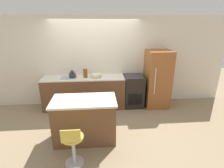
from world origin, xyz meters
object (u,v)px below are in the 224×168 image
at_px(stool_chair, 73,145).
at_px(kettle, 72,75).
at_px(mixing_bowl, 96,75).
at_px(oven_range, 133,91).
at_px(refrigerator, 157,79).

relative_size(stool_chair, kettle, 3.85).
relative_size(stool_chair, mixing_bowl, 2.78).
height_order(oven_range, kettle, kettle).
xyz_separation_m(refrigerator, stool_chair, (-2.20, -2.23, -0.43)).
bearing_deg(kettle, refrigerator, -0.60).
bearing_deg(refrigerator, mixing_bowl, 179.18).
height_order(oven_range, refrigerator, refrigerator).
relative_size(oven_range, mixing_bowl, 3.20).
relative_size(oven_range, refrigerator, 0.56).
xyz_separation_m(oven_range, mixing_bowl, (-1.09, -0.01, 0.51)).
distance_m(kettle, mixing_bowl, 0.67).
distance_m(refrigerator, kettle, 2.46).
distance_m(oven_range, mixing_bowl, 1.21).
height_order(refrigerator, kettle, refrigerator).
xyz_separation_m(oven_range, refrigerator, (0.70, -0.04, 0.37)).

